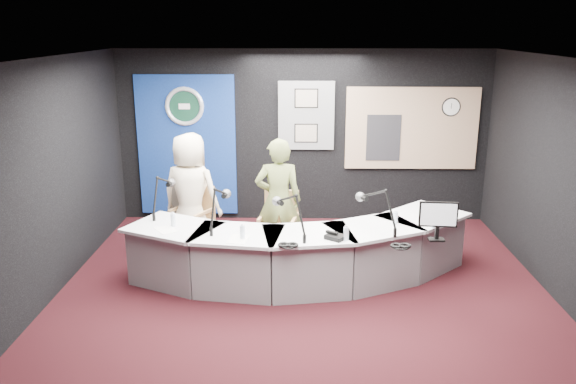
{
  "coord_description": "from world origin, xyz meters",
  "views": [
    {
      "loc": [
        -0.06,
        -6.27,
        3.15
      ],
      "look_at": [
        -0.2,
        0.8,
        1.1
      ],
      "focal_mm": 36.0,
      "sensor_mm": 36.0,
      "label": 1
    }
  ],
  "objects_px": {
    "armchair_right": "(278,229)",
    "person_man": "(191,194)",
    "broadcast_desk": "(299,252)",
    "person_woman": "(278,201)",
    "armchair_left": "(192,220)"
  },
  "relations": [
    {
      "from": "armchair_right",
      "to": "person_man",
      "type": "xyz_separation_m",
      "value": [
        -1.24,
        0.29,
        0.41
      ]
    },
    {
      "from": "armchair_left",
      "to": "armchair_right",
      "type": "bearing_deg",
      "value": 16.26
    },
    {
      "from": "person_man",
      "to": "person_woman",
      "type": "xyz_separation_m",
      "value": [
        1.24,
        -0.29,
        -0.01
      ]
    },
    {
      "from": "armchair_left",
      "to": "person_woman",
      "type": "xyz_separation_m",
      "value": [
        1.24,
        -0.29,
        0.38
      ]
    },
    {
      "from": "broadcast_desk",
      "to": "person_woman",
      "type": "distance_m",
      "value": 0.85
    },
    {
      "from": "armchair_left",
      "to": "armchair_right",
      "type": "height_order",
      "value": "armchair_left"
    },
    {
      "from": "broadcast_desk",
      "to": "armchair_right",
      "type": "bearing_deg",
      "value": 114.43
    },
    {
      "from": "armchair_left",
      "to": "person_man",
      "type": "relative_size",
      "value": 0.55
    },
    {
      "from": "broadcast_desk",
      "to": "armchair_right",
      "type": "height_order",
      "value": "armchair_right"
    },
    {
      "from": "person_man",
      "to": "broadcast_desk",
      "type": "bearing_deg",
      "value": 164.2
    },
    {
      "from": "person_man",
      "to": "armchair_right",
      "type": "bearing_deg",
      "value": -177.74
    },
    {
      "from": "person_man",
      "to": "person_woman",
      "type": "bearing_deg",
      "value": -177.74
    },
    {
      "from": "broadcast_desk",
      "to": "person_man",
      "type": "relative_size",
      "value": 2.59
    },
    {
      "from": "broadcast_desk",
      "to": "armchair_right",
      "type": "xyz_separation_m",
      "value": [
        -0.29,
        0.64,
        0.08
      ]
    },
    {
      "from": "broadcast_desk",
      "to": "person_man",
      "type": "distance_m",
      "value": 1.85
    }
  ]
}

